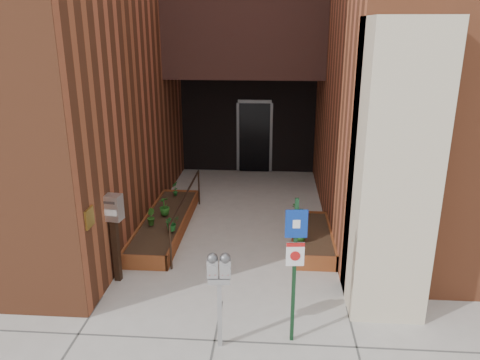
# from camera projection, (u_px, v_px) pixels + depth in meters

# --- Properties ---
(ground) EXTENTS (80.00, 80.00, 0.00)m
(ground) POSITION_uv_depth(u_px,v_px,m) (222.00, 302.00, 7.61)
(ground) COLOR #9E9991
(ground) RESTS_ON ground
(planter_left) EXTENTS (0.90, 3.60, 0.30)m
(planter_left) POSITION_uv_depth(u_px,v_px,m) (165.00, 224.00, 10.23)
(planter_left) COLOR brown
(planter_left) RESTS_ON ground
(planter_right) EXTENTS (0.80, 2.20, 0.30)m
(planter_right) POSITION_uv_depth(u_px,v_px,m) (312.00, 239.00, 9.54)
(planter_right) COLOR brown
(planter_right) RESTS_ON ground
(handrail) EXTENTS (0.04, 3.34, 0.90)m
(handrail) POSITION_uv_depth(u_px,v_px,m) (186.00, 200.00, 9.95)
(handrail) COLOR black
(handrail) RESTS_ON ground
(parking_meter) EXTENTS (0.32, 0.16, 1.44)m
(parking_meter) POSITION_uv_depth(u_px,v_px,m) (219.00, 275.00, 6.22)
(parking_meter) COLOR #9F9FA1
(parking_meter) RESTS_ON ground
(sign_post) EXTENTS (0.29, 0.08, 2.16)m
(sign_post) POSITION_uv_depth(u_px,v_px,m) (295.00, 257.00, 6.26)
(sign_post) COLOR #12311A
(sign_post) RESTS_ON ground
(payment_dropbox) EXTENTS (0.35, 0.28, 1.59)m
(payment_dropbox) POSITION_uv_depth(u_px,v_px,m) (113.00, 220.00, 7.90)
(payment_dropbox) COLOR black
(payment_dropbox) RESTS_ON ground
(shrub_left_a) EXTENTS (0.41, 0.41, 0.33)m
(shrub_left_a) POSITION_uv_depth(u_px,v_px,m) (172.00, 223.00, 9.48)
(shrub_left_a) COLOR #195A20
(shrub_left_a) RESTS_ON planter_left
(shrub_left_b) EXTENTS (0.27, 0.27, 0.35)m
(shrub_left_b) POSITION_uv_depth(u_px,v_px,m) (151.00, 217.00, 9.75)
(shrub_left_b) COLOR #255317
(shrub_left_b) RESTS_ON planter_left
(shrub_left_c) EXTENTS (0.33, 0.33, 0.41)m
(shrub_left_c) POSITION_uv_depth(u_px,v_px,m) (164.00, 206.00, 10.26)
(shrub_left_c) COLOR #205A19
(shrub_left_c) RESTS_ON planter_left
(shrub_left_d) EXTENTS (0.23, 0.23, 0.36)m
(shrub_left_d) POSITION_uv_depth(u_px,v_px,m) (175.00, 188.00, 11.44)
(shrub_left_d) COLOR #1B6021
(shrub_left_d) RESTS_ON planter_left
(shrub_right_a) EXTENTS (0.30, 0.30, 0.38)m
(shrub_right_a) POSITION_uv_depth(u_px,v_px,m) (301.00, 231.00, 9.03)
(shrub_right_a) COLOR #21631C
(shrub_right_a) RESTS_ON planter_right
(shrub_right_b) EXTENTS (0.23, 0.23, 0.37)m
(shrub_right_b) POSITION_uv_depth(u_px,v_px,m) (299.00, 217.00, 9.71)
(shrub_right_b) COLOR #1D4F16
(shrub_right_b) RESTS_ON planter_right
(shrub_right_c) EXTENTS (0.40, 0.40, 0.34)m
(shrub_right_c) POSITION_uv_depth(u_px,v_px,m) (299.00, 212.00, 10.01)
(shrub_right_c) COLOR #21621C
(shrub_right_c) RESTS_ON planter_right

